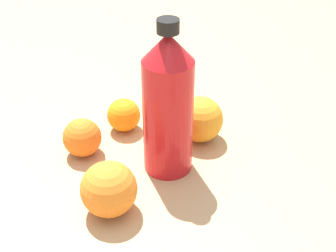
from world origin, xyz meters
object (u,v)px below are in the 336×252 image
water_bottle (168,104)px  orange_0 (82,138)px  orange_1 (109,189)px  orange_2 (124,115)px  orange_3 (200,119)px

water_bottle → orange_0: water_bottle is taller
orange_1 → orange_2: (0.19, 0.10, -0.01)m
water_bottle → orange_2: bearing=104.6°
water_bottle → orange_3: size_ratio=3.14×
water_bottle → orange_2: size_ratio=4.19×
orange_3 → orange_1: bearing=171.3°
orange_1 → orange_2: orange_1 is taller
orange_1 → orange_2: bearing=27.6°
water_bottle → orange_3: 0.13m
water_bottle → orange_1: size_ratio=3.09×
orange_2 → orange_3: 0.14m
orange_1 → orange_2: 0.22m
orange_1 → water_bottle: bearing=-10.1°
orange_0 → orange_2: orange_0 is taller
orange_3 → orange_2: bearing=106.5°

